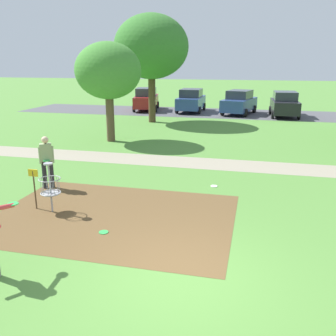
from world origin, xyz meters
TOP-DOWN VIEW (x-y plane):
  - ground_plane at (0.00, 0.00)m, footprint 160.00×160.00m
  - dirt_tee_pad at (-2.29, 2.44)m, footprint 6.34×4.62m
  - disc_golf_basket at (-4.09, 2.35)m, footprint 0.98×0.58m
  - player_foreground_watching at (-5.18, 4.12)m, footprint 0.49×0.45m
  - frisbee_by_tee at (-2.15, 1.47)m, footprint 0.23×0.23m
  - frisbee_mid_grass at (0.04, 5.53)m, footprint 0.22×0.22m
  - tree_near_left at (-5.65, 18.10)m, footprint 4.84×4.84m
  - tree_mid_center at (-6.01, 11.55)m, footprint 3.28×3.28m
  - parking_lot_strip at (0.00, 23.69)m, footprint 36.00×6.00m
  - parked_car_leftmost at (-7.88, 24.14)m, footprint 2.60×4.48m
  - parked_car_center_left at (-4.01, 23.97)m, footprint 1.99×4.20m
  - parked_car_center_right at (-0.12, 23.42)m, footprint 2.72×4.50m
  - parked_car_rightmost at (3.23, 22.93)m, footprint 2.12×4.27m
  - gravel_path at (0.00, 8.31)m, footprint 40.00×1.73m

SIDE VIEW (x-z plane):
  - ground_plane at x=0.00m, z-range 0.00..0.00m
  - gravel_path at x=0.00m, z-range 0.00..0.00m
  - parking_lot_strip at x=0.00m, z-range 0.00..0.01m
  - dirt_tee_pad at x=-2.29m, z-range 0.00..0.01m
  - frisbee_by_tee at x=-2.15m, z-range 0.00..0.02m
  - frisbee_mid_grass at x=0.04m, z-range 0.00..0.02m
  - disc_golf_basket at x=-4.09m, z-range 0.06..1.45m
  - parked_car_leftmost at x=-7.88m, z-range 0.00..1.84m
  - parked_car_center_left at x=-4.01m, z-range 0.00..1.84m
  - parked_car_center_right at x=-0.12m, z-range 0.00..1.84m
  - parked_car_rightmost at x=3.23m, z-range 0.00..1.84m
  - player_foreground_watching at x=-5.18m, z-range 0.11..1.82m
  - tree_mid_center at x=-6.01m, z-range 1.04..5.98m
  - tree_near_left at x=-5.65m, z-range 1.40..8.35m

